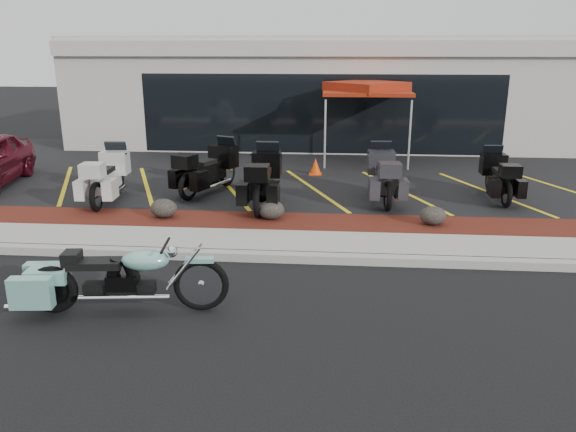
# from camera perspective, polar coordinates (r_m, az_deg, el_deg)

# --- Properties ---
(ground) EXTENTS (90.00, 90.00, 0.00)m
(ground) POSITION_cam_1_polar(r_m,az_deg,el_deg) (9.11, 1.30, -6.71)
(ground) COLOR black
(ground) RESTS_ON ground
(curb) EXTENTS (24.00, 0.25, 0.15)m
(curb) POSITION_cam_1_polar(r_m,az_deg,el_deg) (9.92, 1.62, -4.24)
(curb) COLOR gray
(curb) RESTS_ON ground
(sidewalk) EXTENTS (24.00, 1.20, 0.15)m
(sidewalk) POSITION_cam_1_polar(r_m,az_deg,el_deg) (10.57, 1.83, -2.89)
(sidewalk) COLOR gray
(sidewalk) RESTS_ON ground
(mulch_bed) EXTENTS (24.00, 1.20, 0.16)m
(mulch_bed) POSITION_cam_1_polar(r_m,az_deg,el_deg) (11.71, 2.14, -0.90)
(mulch_bed) COLOR #3D140D
(mulch_bed) RESTS_ON ground
(upper_lot) EXTENTS (26.00, 9.60, 0.15)m
(upper_lot) POSITION_cam_1_polar(r_m,az_deg,el_deg) (16.93, 3.01, 4.61)
(upper_lot) COLOR black
(upper_lot) RESTS_ON ground
(dealership_building) EXTENTS (18.00, 8.16, 4.00)m
(dealership_building) POSITION_cam_1_polar(r_m,az_deg,el_deg) (22.88, 3.62, 12.65)
(dealership_building) COLOR #ADA69C
(dealership_building) RESTS_ON ground
(boulder_left) EXTENTS (0.57, 0.47, 0.40)m
(boulder_left) POSITION_cam_1_polar(r_m,az_deg,el_deg) (12.17, -12.52, 0.77)
(boulder_left) COLOR black
(boulder_left) RESTS_ON mulch_bed
(boulder_mid) EXTENTS (0.57, 0.47, 0.40)m
(boulder_mid) POSITION_cam_1_polar(r_m,az_deg,el_deg) (11.77, -1.73, 0.63)
(boulder_mid) COLOR black
(boulder_mid) RESTS_ON mulch_bed
(boulder_right) EXTENTS (0.54, 0.45, 0.38)m
(boulder_right) POSITION_cam_1_polar(r_m,az_deg,el_deg) (11.77, 14.51, 0.03)
(boulder_right) COLOR black
(boulder_right) RESTS_ON mulch_bed
(hero_cruiser) EXTENTS (3.03, 1.07, 1.04)m
(hero_cruiser) POSITION_cam_1_polar(r_m,az_deg,el_deg) (8.05, -8.85, -6.15)
(hero_cruiser) COLOR #70AEA2
(hero_cruiser) RESTS_ON ground
(touring_white) EXTENTS (1.02, 2.29, 1.30)m
(touring_white) POSITION_cam_1_polar(r_m,az_deg,el_deg) (14.45, -16.97, 4.73)
(touring_white) COLOR silver
(touring_white) RESTS_ON upper_lot
(touring_black_front) EXTENTS (1.68, 2.42, 1.31)m
(touring_black_front) POSITION_cam_1_polar(r_m,az_deg,el_deg) (14.66, -6.26, 5.56)
(touring_black_front) COLOR black
(touring_black_front) RESTS_ON upper_lot
(touring_black_mid) EXTENTS (0.91, 2.35, 1.37)m
(touring_black_mid) POSITION_cam_1_polar(r_m,az_deg,el_deg) (13.45, -2.06, 4.75)
(touring_black_mid) COLOR black
(touring_black_mid) RESTS_ON upper_lot
(touring_grey) EXTENTS (0.95, 2.28, 1.31)m
(touring_grey) POSITION_cam_1_polar(r_m,az_deg,el_deg) (14.04, 9.32, 4.93)
(touring_grey) COLOR #2B2B30
(touring_grey) RESTS_ON upper_lot
(touring_black_rear) EXTENTS (0.80, 2.05, 1.19)m
(touring_black_rear) POSITION_cam_1_polar(r_m,az_deg,el_deg) (14.87, 19.95, 4.56)
(touring_black_rear) COLOR black
(touring_black_rear) RESTS_ON upper_lot
(traffic_cone) EXTENTS (0.42, 0.42, 0.46)m
(traffic_cone) POSITION_cam_1_polar(r_m,az_deg,el_deg) (16.05, 2.81, 5.05)
(traffic_cone) COLOR #D13D06
(traffic_cone) RESTS_ON upper_lot
(popup_canopy) EXTENTS (3.40, 3.40, 2.47)m
(popup_canopy) POSITION_cam_1_polar(r_m,az_deg,el_deg) (17.89, 7.99, 12.61)
(popup_canopy) COLOR silver
(popup_canopy) RESTS_ON upper_lot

